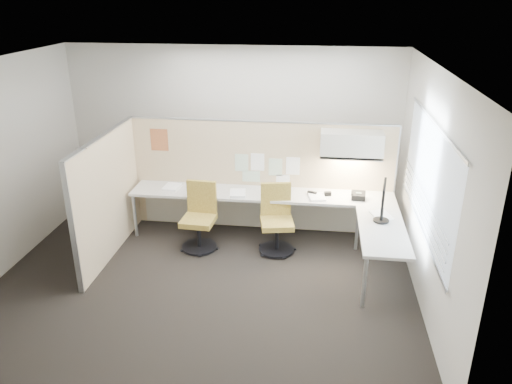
# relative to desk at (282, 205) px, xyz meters

# --- Properties ---
(floor) EXTENTS (5.50, 4.50, 0.01)m
(floor) POSITION_rel_desk_xyz_m (-0.93, -1.13, -0.61)
(floor) COLOR black
(floor) RESTS_ON ground
(ceiling) EXTENTS (5.50, 4.50, 0.01)m
(ceiling) POSITION_rel_desk_xyz_m (-0.93, -1.13, 2.20)
(ceiling) COLOR white
(ceiling) RESTS_ON wall_back
(wall_back) EXTENTS (5.50, 0.02, 2.80)m
(wall_back) POSITION_rel_desk_xyz_m (-0.93, 1.12, 0.80)
(wall_back) COLOR beige
(wall_back) RESTS_ON ground
(wall_front) EXTENTS (5.50, 0.02, 2.80)m
(wall_front) POSITION_rel_desk_xyz_m (-0.93, -3.38, 0.80)
(wall_front) COLOR beige
(wall_front) RESTS_ON ground
(wall_right) EXTENTS (0.02, 4.50, 2.80)m
(wall_right) POSITION_rel_desk_xyz_m (1.82, -1.13, 0.80)
(wall_right) COLOR beige
(wall_right) RESTS_ON ground
(window_pane) EXTENTS (0.01, 2.80, 1.30)m
(window_pane) POSITION_rel_desk_xyz_m (1.79, -1.13, 0.95)
(window_pane) COLOR #A6B4C1
(window_pane) RESTS_ON wall_right
(partition_back) EXTENTS (4.10, 0.06, 1.75)m
(partition_back) POSITION_rel_desk_xyz_m (-0.38, 0.47, 0.27)
(partition_back) COLOR #CFB58F
(partition_back) RESTS_ON floor
(partition_left) EXTENTS (0.06, 2.20, 1.75)m
(partition_left) POSITION_rel_desk_xyz_m (-2.43, -0.63, 0.27)
(partition_left) COLOR #CFB58F
(partition_left) RESTS_ON floor
(desk) EXTENTS (4.00, 2.07, 0.73)m
(desk) POSITION_rel_desk_xyz_m (0.00, 0.00, 0.00)
(desk) COLOR beige
(desk) RESTS_ON floor
(overhead_bin) EXTENTS (0.90, 0.36, 0.38)m
(overhead_bin) POSITION_rel_desk_xyz_m (0.97, 0.26, 0.91)
(overhead_bin) COLOR beige
(overhead_bin) RESTS_ON partition_back
(task_light_strip) EXTENTS (0.60, 0.06, 0.02)m
(task_light_strip) POSITION_rel_desk_xyz_m (0.97, 0.26, 0.70)
(task_light_strip) COLOR #FFEABF
(task_light_strip) RESTS_ON overhead_bin
(pinned_papers) EXTENTS (1.01, 0.00, 0.47)m
(pinned_papers) POSITION_rel_desk_xyz_m (-0.30, 0.44, 0.43)
(pinned_papers) COLOR #8CBF8C
(pinned_papers) RESTS_ON partition_back
(poster) EXTENTS (0.28, 0.00, 0.35)m
(poster) POSITION_rel_desk_xyz_m (-1.98, 0.44, 0.82)
(poster) COLOR orange
(poster) RESTS_ON partition_back
(chair_left) EXTENTS (0.52, 0.53, 0.99)m
(chair_left) POSITION_rel_desk_xyz_m (-1.20, -0.32, -0.14)
(chair_left) COLOR black
(chair_left) RESTS_ON floor
(chair_right) EXTENTS (0.54, 0.56, 0.99)m
(chair_right) POSITION_rel_desk_xyz_m (-0.06, -0.25, -0.14)
(chair_right) COLOR black
(chair_right) RESTS_ON floor
(monitor) EXTENTS (0.21, 0.51, 0.53)m
(monitor) POSITION_rel_desk_xyz_m (1.37, -0.65, 0.44)
(monitor) COLOR black
(monitor) RESTS_ON desk
(phone) EXTENTS (0.22, 0.21, 0.12)m
(phone) POSITION_rel_desk_xyz_m (1.11, 0.09, 0.18)
(phone) COLOR black
(phone) RESTS_ON desk
(stapler) EXTENTS (0.15, 0.08, 0.05)m
(stapler) POSITION_rel_desk_xyz_m (0.43, 0.17, 0.15)
(stapler) COLOR black
(stapler) RESTS_ON desk
(tape_dispenser) EXTENTS (0.11, 0.08, 0.06)m
(tape_dispenser) POSITION_rel_desk_xyz_m (0.67, 0.16, 0.16)
(tape_dispenser) COLOR black
(tape_dispenser) RESTS_ON desk
(coat_hook) EXTENTS (0.18, 0.45, 1.36)m
(coat_hook) POSITION_rel_desk_xyz_m (-2.51, -1.23, 0.81)
(coat_hook) COLOR silver
(coat_hook) RESTS_ON partition_left
(paper_stack_0) EXTENTS (0.25, 0.32, 0.03)m
(paper_stack_0) POSITION_rel_desk_xyz_m (-1.74, 0.16, 0.15)
(paper_stack_0) COLOR white
(paper_stack_0) RESTS_ON desk
(paper_stack_1) EXTENTS (0.24, 0.31, 0.02)m
(paper_stack_1) POSITION_rel_desk_xyz_m (-1.29, 0.18, 0.14)
(paper_stack_1) COLOR white
(paper_stack_1) RESTS_ON desk
(paper_stack_2) EXTENTS (0.27, 0.33, 0.04)m
(paper_stack_2) POSITION_rel_desk_xyz_m (-0.68, 0.02, 0.15)
(paper_stack_2) COLOR white
(paper_stack_2) RESTS_ON desk
(paper_stack_3) EXTENTS (0.28, 0.34, 0.02)m
(paper_stack_3) POSITION_rel_desk_xyz_m (0.51, 0.06, 0.14)
(paper_stack_3) COLOR white
(paper_stack_3) RESTS_ON desk
(paper_stack_4) EXTENTS (0.31, 0.36, 0.02)m
(paper_stack_4) POSITION_rel_desk_xyz_m (1.39, -0.47, 0.14)
(paper_stack_4) COLOR white
(paper_stack_4) RESTS_ON desk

